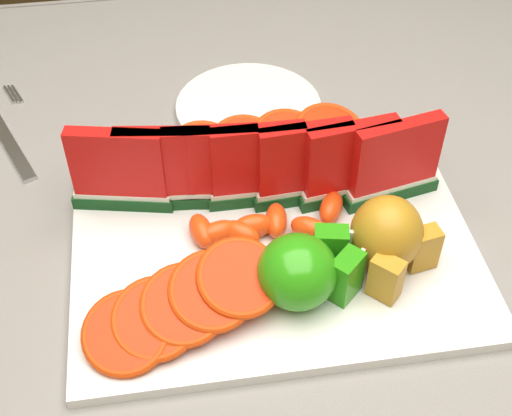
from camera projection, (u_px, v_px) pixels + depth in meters
name	position (u px, v px, depth m)	size (l,w,h in m)	color
table	(197.00, 300.00, 0.81)	(1.40, 0.90, 0.75)	#4D371D
tablecloth	(194.00, 264.00, 0.76)	(1.53, 1.03, 0.20)	gray
platter	(274.00, 246.00, 0.72)	(0.40, 0.30, 0.01)	silver
apple_cluster	(304.00, 270.00, 0.65)	(0.11, 0.09, 0.07)	#178415
pear_cluster	(389.00, 237.00, 0.67)	(0.10, 0.10, 0.08)	#A05B0A
side_plate	(249.00, 107.00, 0.88)	(0.20, 0.20, 0.01)	silver
fork	(7.00, 134.00, 0.85)	(0.08, 0.19, 0.00)	silver
watermelon_row	(258.00, 168.00, 0.72)	(0.39, 0.07, 0.10)	#0B3A08
orange_fan_front	(184.00, 305.00, 0.63)	(0.20, 0.13, 0.05)	#CE3C00
orange_fan_back	(245.00, 145.00, 0.79)	(0.29, 0.11, 0.04)	#CE3C00
tangerine_segments	(262.00, 226.00, 0.71)	(0.17, 0.07, 0.03)	#DC4815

